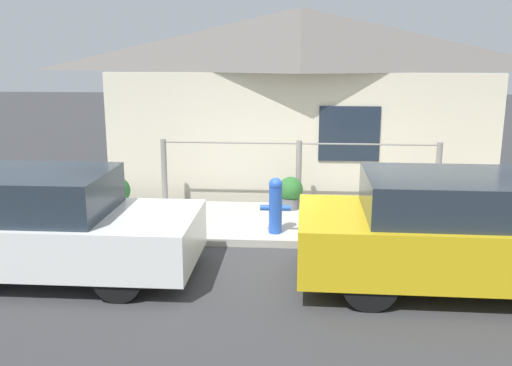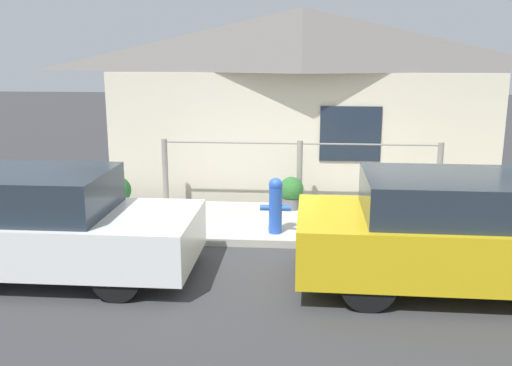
{
  "view_description": "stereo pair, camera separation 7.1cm",
  "coord_description": "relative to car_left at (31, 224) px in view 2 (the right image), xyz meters",
  "views": [
    {
      "loc": [
        -0.02,
        -7.86,
        2.82
      ],
      "look_at": [
        -0.63,
        0.3,
        0.9
      ],
      "focal_mm": 40.0,
      "sensor_mm": 36.0,
      "label": 1
    },
    {
      "loc": [
        0.05,
        -7.85,
        2.82
      ],
      "look_at": [
        -0.63,
        0.3,
        0.9
      ],
      "focal_mm": 40.0,
      "sensor_mm": 36.0,
      "label": 2
    }
  ],
  "objects": [
    {
      "name": "house",
      "position": [
        3.36,
        4.73,
        2.17
      ],
      "size": [
        7.64,
        2.23,
        3.62
      ],
      "color": "beige",
      "rests_on": "ground_plane"
    },
    {
      "name": "ground_plane",
      "position": [
        3.36,
        1.22,
        -0.67
      ],
      "size": [
        60.0,
        60.0,
        0.0
      ],
      "primitive_type": "plane",
      "color": "#38383A"
    },
    {
      "name": "potted_plant_near_hydrant",
      "position": [
        3.23,
        2.95,
        -0.25
      ],
      "size": [
        0.42,
        0.42,
        0.56
      ],
      "color": "slate",
      "rests_on": "sidewalk"
    },
    {
      "name": "fire_hydrant",
      "position": [
        3.02,
        1.6,
        -0.11
      ],
      "size": [
        0.46,
        0.21,
        0.85
      ],
      "color": "blue",
      "rests_on": "sidewalk"
    },
    {
      "name": "potted_plant_by_fence",
      "position": [
        0.29,
        2.5,
        -0.19
      ],
      "size": [
        0.47,
        0.47,
        0.62
      ],
      "color": "brown",
      "rests_on": "sidewalk"
    },
    {
      "name": "car_right",
      "position": [
        5.44,
        0.0,
        0.03
      ],
      "size": [
        4.25,
        1.74,
        1.39
      ],
      "rotation": [
        0.0,
        0.0,
        -0.01
      ],
      "color": "gold",
      "rests_on": "ground_plane"
    },
    {
      "name": "car_left",
      "position": [
        0.0,
        0.0,
        0.0
      ],
      "size": [
        4.11,
        1.64,
        1.35
      ],
      "rotation": [
        0.0,
        0.0,
        0.0
      ],
      "color": "white",
      "rests_on": "ground_plane"
    },
    {
      "name": "sidewalk",
      "position": [
        3.36,
        2.27,
        -0.61
      ],
      "size": [
        24.0,
        2.11,
        0.12
      ],
      "color": "#B2AFA8",
      "rests_on": "ground_plane"
    },
    {
      "name": "fence",
      "position": [
        3.36,
        3.17,
        0.09
      ],
      "size": [
        4.9,
        0.1,
        1.16
      ],
      "color": "gray",
      "rests_on": "sidewalk"
    }
  ]
}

